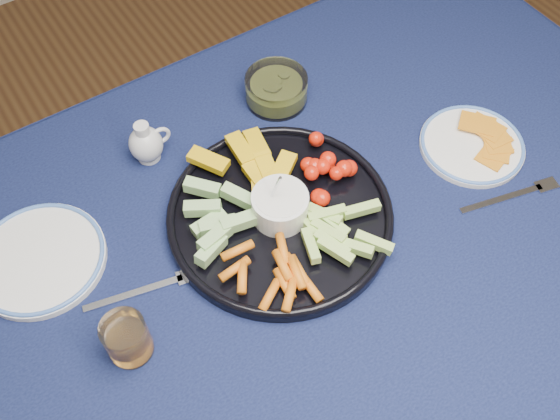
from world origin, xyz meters
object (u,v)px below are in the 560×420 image
dining_table (283,296)px  pickle_bowl (276,90)px  creamer_pitcher (146,143)px  juice_tumbler (128,340)px  crudite_platter (278,213)px  side_plate_extra (39,259)px  cheese_plate (472,144)px

dining_table → pickle_bowl: pickle_bowl is taller
creamer_pitcher → juice_tumbler: (-0.19, -0.32, -0.00)m
crudite_platter → pickle_bowl: bearing=57.7°
crudite_platter → side_plate_extra: crudite_platter is taller
dining_table → pickle_bowl: (0.20, 0.33, 0.11)m
crudite_platter → cheese_plate: (0.39, -0.06, -0.01)m
dining_table → side_plate_extra: side_plate_extra is taller
creamer_pitcher → side_plate_extra: (-0.25, -0.10, -0.03)m
cheese_plate → juice_tumbler: size_ratio=2.44×
dining_table → cheese_plate: bearing=3.6°
cheese_plate → juice_tumbler: bearing=-179.0°
side_plate_extra → creamer_pitcher: bearing=22.2°
crudite_platter → juice_tumbler: size_ratio=4.87×
dining_table → juice_tumbler: (-0.26, 0.02, 0.12)m
creamer_pitcher → pickle_bowl: size_ratio=0.71×
pickle_bowl → cheese_plate: pickle_bowl is taller
creamer_pitcher → pickle_bowl: bearing=-1.3°
juice_tumbler → pickle_bowl: bearing=34.2°
cheese_plate → dining_table: bearing=-176.4°
pickle_bowl → cheese_plate: 0.38m
cheese_plate → juice_tumbler: 0.70m
cheese_plate → juice_tumbler: (-0.70, -0.01, 0.02)m
cheese_plate → side_plate_extra: bearing=164.8°
pickle_bowl → crudite_platter: bearing=-122.3°
juice_tumbler → side_plate_extra: 0.23m
dining_table → creamer_pitcher: bearing=102.4°
pickle_bowl → side_plate_extra: pickle_bowl is taller
juice_tumbler → creamer_pitcher: bearing=59.4°
creamer_pitcher → juice_tumbler: bearing=-120.6°
juice_tumbler → side_plate_extra: juice_tumbler is taller
juice_tumbler → cheese_plate: bearing=1.0°
cheese_plate → crudite_platter: bearing=171.2°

